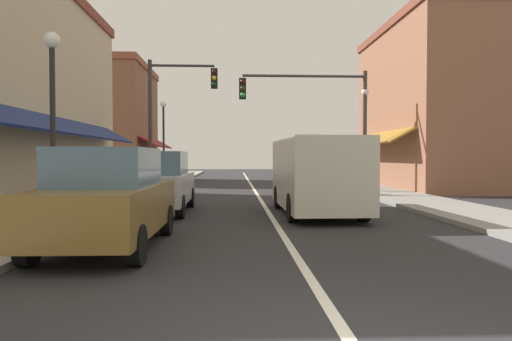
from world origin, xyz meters
The scene contains 14 objects.
ground_plane centered at (0.00, 18.00, 0.00)m, with size 80.00×80.00×0.00m, color #28282B.
sidewalk_left centered at (-5.50, 18.00, 0.06)m, with size 2.60×56.00×0.12m, color gray.
sidewalk_right centered at (5.50, 18.00, 0.06)m, with size 2.60×56.00×0.12m, color gray.
lane_center_stripe centered at (0.00, 18.00, 0.00)m, with size 0.14×52.00×0.01m, color silver.
storefront_right_block centered at (9.78, 20.00, 4.23)m, with size 7.28×10.20×8.45m.
storefront_far_left centered at (-8.94, 28.00, 3.89)m, with size 5.59×8.20×7.77m.
parked_car_nearest_left centered at (-3.21, 4.90, 0.88)m, with size 1.83×4.12×1.77m.
parked_car_second_left centered at (-3.19, 10.12, 0.88)m, with size 1.79×4.11×1.77m.
van_in_lane centered at (1.30, 9.54, 1.15)m, with size 2.05×5.20×2.12m.
traffic_signal_mast_arm centered at (2.77, 16.75, 3.75)m, with size 5.66×0.50×5.42m.
traffic_signal_left_corner centered at (-3.82, 17.74, 3.95)m, with size 3.15×0.50×6.02m.
street_lamp_left_near centered at (-5.02, 7.14, 2.98)m, with size 0.36×0.36×4.37m.
street_lamp_right_mid centered at (4.83, 16.85, 3.15)m, with size 0.36×0.36×4.66m.
street_lamp_left_far centered at (-5.03, 23.25, 3.25)m, with size 0.36×0.36×4.83m.
Camera 1 is at (-1.01, -3.20, 1.61)m, focal length 32.04 mm.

